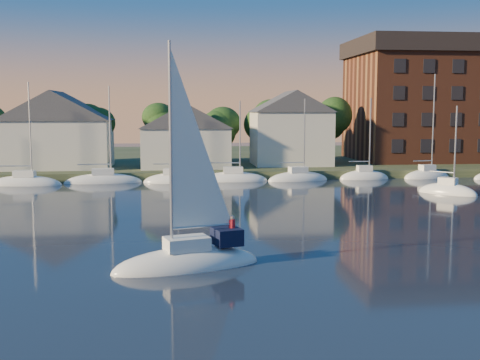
{
  "coord_description": "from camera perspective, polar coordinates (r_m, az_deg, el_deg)",
  "views": [
    {
      "loc": [
        -7.56,
        -19.89,
        8.37
      ],
      "look_at": [
        -2.9,
        22.0,
        3.39
      ],
      "focal_mm": 45.0,
      "sensor_mm": 36.0,
      "label": 1
    }
  ],
  "objects": [
    {
      "name": "ground",
      "position": [
        22.86,
        13.92,
        -14.94
      ],
      "size": [
        260.0,
        260.0,
        0.0
      ],
      "primitive_type": "plane",
      "color": "black",
      "rests_on": "ground"
    },
    {
      "name": "shoreline_land",
      "position": [
        95.56,
        -1.78,
        1.71
      ],
      "size": [
        160.0,
        50.0,
        2.0
      ],
      "primitive_type": "cube",
      "color": "#2E3A22",
      "rests_on": "ground"
    },
    {
      "name": "wooden_dock",
      "position": [
        72.77,
        -0.34,
        0.13
      ],
      "size": [
        120.0,
        3.0,
        1.0
      ],
      "primitive_type": "cube",
      "color": "brown",
      "rests_on": "ground"
    },
    {
      "name": "clubhouse_west",
      "position": [
        79.25,
        -16.9,
        4.68
      ],
      "size": [
        13.65,
        9.45,
        9.64
      ],
      "color": "beige",
      "rests_on": "shoreline_land"
    },
    {
      "name": "clubhouse_centre",
      "position": [
        76.97,
        -5.19,
        4.3
      ],
      "size": [
        11.55,
        8.4,
        8.08
      ],
      "color": "beige",
      "rests_on": "shoreline_land"
    },
    {
      "name": "clubhouse_east",
      "position": [
        80.44,
        4.83,
        5.02
      ],
      "size": [
        10.5,
        8.4,
        9.8
      ],
      "color": "beige",
      "rests_on": "shoreline_land"
    },
    {
      "name": "condo_block",
      "position": [
        94.48,
        19.92,
        7.2
      ],
      "size": [
        31.0,
        17.0,
        17.4
      ],
      "color": "brown",
      "rests_on": "shoreline_land"
    },
    {
      "name": "tree_line",
      "position": [
        83.45,
        0.24,
        5.92
      ],
      "size": [
        93.4,
        5.4,
        8.9
      ],
      "color": "#362418",
      "rests_on": "shoreline_land"
    },
    {
      "name": "moored_fleet",
      "position": [
        70.34,
        3.16,
        -0.03
      ],
      "size": [
        95.5,
        2.4,
        12.05
      ],
      "color": "white",
      "rests_on": "ground"
    },
    {
      "name": "hero_sailboat",
      "position": [
        32.31,
        -4.82,
        -7.29
      ],
      "size": [
        8.56,
        4.83,
        12.92
      ],
      "rotation": [
        0.0,
        0.0,
        3.43
      ],
      "color": "white",
      "rests_on": "ground"
    },
    {
      "name": "drifting_sailboat_right",
      "position": [
        63.06,
        19.07,
        -1.18
      ],
      "size": [
        5.58,
        5.64,
        9.8
      ],
      "rotation": [
        0.0,
        0.0,
        -0.8
      ],
      "color": "white",
      "rests_on": "ground"
    }
  ]
}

